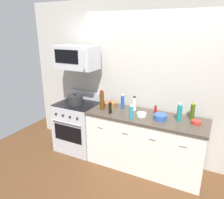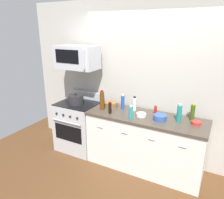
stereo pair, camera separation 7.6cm
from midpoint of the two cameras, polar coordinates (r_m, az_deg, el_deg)
The scene contains 18 objects.
ground_plane at distance 3.88m, azimuth 8.77°, elevation -17.00°, with size 5.96×5.96×0.00m, color brown.
back_wall at distance 3.68m, azimuth 11.95°, elevation 4.05°, with size 4.97×0.10×2.70m, color #B7B2A8.
counter_unit at distance 3.64m, azimuth 9.12°, elevation -11.07°, with size 1.88×0.66×0.92m.
range_oven at distance 4.19m, azimuth -8.16°, elevation -6.77°, with size 0.76×0.69×1.07m.
microwave at distance 3.87m, azimuth -8.62°, elevation 10.95°, with size 0.74×0.44×0.40m.
bottle_wine_amber at distance 3.62m, azimuth -2.06°, elevation -0.25°, with size 0.07×0.07×0.34m.
bottle_hot_sauce_red at distance 3.48m, azimuth 11.97°, elevation -2.87°, with size 0.04×0.04×0.16m.
bottle_dish_soap at distance 3.29m, azimuth 5.64°, elevation -3.35°, with size 0.06×0.06×0.21m.
bottle_vinegar_white at distance 3.62m, azimuth 6.51°, elevation -1.14°, with size 0.07×0.07×0.24m.
bottle_soy_sauce_dark at distance 3.48m, azimuth 0.08°, elevation -2.20°, with size 0.05×0.05×0.20m.
bottle_soda_blue at distance 3.67m, azimuth 3.44°, elevation -0.64°, with size 0.06×0.06×0.25m.
bottle_olive_oil at distance 3.45m, azimuth 21.07°, elevation -3.14°, with size 0.07×0.07×0.26m.
bottle_sparkling_teal at distance 3.32m, azimuth 17.92°, elevation -3.43°, with size 0.07×0.07×0.28m.
bowl_red_small at distance 3.34m, azimuth 21.92°, elevation -5.75°, with size 0.13×0.13×0.05m.
bowl_blue_mixing at distance 3.34m, azimuth 13.16°, elevation -4.56°, with size 0.20×0.20×0.08m.
bowl_white_ceramic at distance 3.42m, azimuth 8.34°, elevation -3.97°, with size 0.15×0.15×0.05m.
bowl_wooden_salad at distance 3.81m, azimuth 0.22°, elevation -1.16°, with size 0.24×0.24×0.08m.
stockpot at distance 3.95m, azimuth -8.96°, elevation 0.03°, with size 0.28×0.28×0.20m.
Camera 2 is at (1.02, -3.01, 2.23)m, focal length 34.69 mm.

